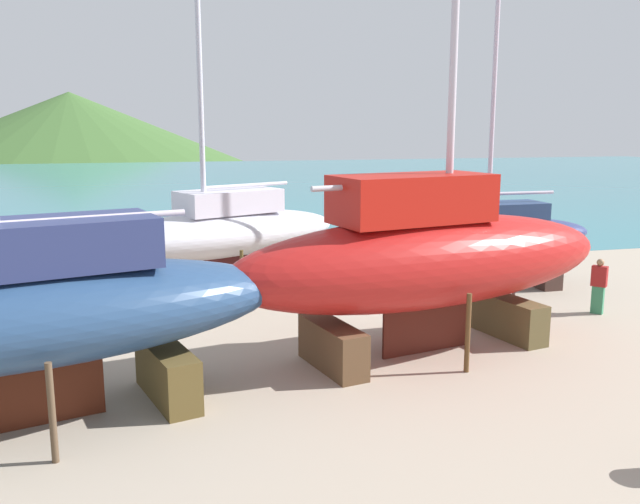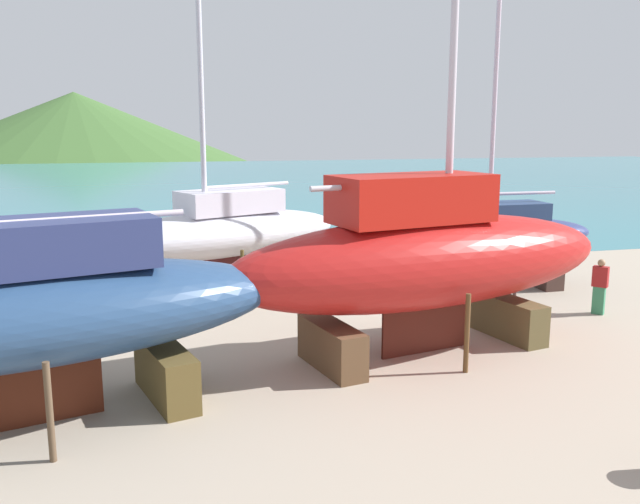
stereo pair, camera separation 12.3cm
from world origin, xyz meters
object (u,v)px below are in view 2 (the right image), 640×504
sailboat_large_starboard (34,312)px  sailboat_far_slipway (219,233)px  sailboat_small_center (498,237)px  sailboat_mid_port (427,258)px  worker (600,286)px

sailboat_large_starboard → sailboat_far_slipway: size_ratio=0.85×
sailboat_far_slipway → sailboat_small_center: 9.59m
sailboat_mid_port → sailboat_far_slipway: (-4.37, 7.52, -0.38)m
sailboat_large_starboard → sailboat_mid_port: bearing=177.7°
sailboat_large_starboard → sailboat_far_slipway: (4.32, 9.59, -0.15)m
sailboat_small_center → sailboat_mid_port: bearing=47.6°
sailboat_large_starboard → worker: size_ratio=8.32×
sailboat_mid_port → sailboat_far_slipway: size_ratio=1.02×
sailboat_mid_port → sailboat_large_starboard: (-8.69, -2.07, -0.22)m
sailboat_mid_port → sailboat_far_slipway: sailboat_far_slipway is taller
worker → sailboat_mid_port: bearing=-23.4°
sailboat_large_starboard → sailboat_far_slipway: bearing=-130.0°
sailboat_small_center → worker: sailboat_small_center is taller
sailboat_mid_port → sailboat_small_center: sailboat_mid_port is taller
sailboat_mid_port → sailboat_large_starboard: size_ratio=1.21×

